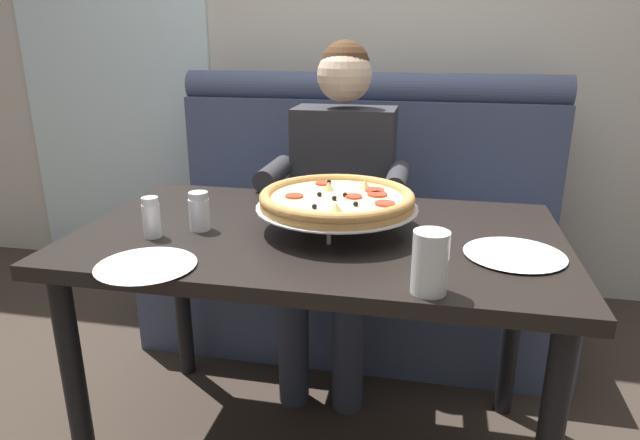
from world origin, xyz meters
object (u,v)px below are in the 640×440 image
at_px(dining_table, 318,261).
at_px(pizza, 337,200).
at_px(shaker_oregano, 152,220).
at_px(booth_bench, 358,243).
at_px(plate_near_left, 515,252).
at_px(drinking_glass, 430,266).
at_px(shaker_pepper_flakes, 200,214).
at_px(patio_chair, 189,148).
at_px(diner_main, 339,191).
at_px(plate_near_right, 146,263).

height_order(dining_table, pizza, pizza).
height_order(dining_table, shaker_oregano, shaker_oregano).
distance_m(booth_bench, dining_table, 0.91).
bearing_deg(booth_bench, plate_near_left, -61.32).
relative_size(plate_near_left, drinking_glass, 1.82).
relative_size(shaker_pepper_flakes, patio_chair, 0.13).
bearing_deg(shaker_pepper_flakes, shaker_oregano, -140.91).
xyz_separation_m(dining_table, pizza, (0.05, 0.02, 0.18)).
height_order(shaker_oregano, patio_chair, shaker_oregano).
bearing_deg(dining_table, shaker_pepper_flakes, -170.14).
xyz_separation_m(shaker_pepper_flakes, drinking_glass, (0.65, -0.28, 0.01)).
xyz_separation_m(pizza, drinking_glass, (0.27, -0.37, -0.03)).
xyz_separation_m(shaker_oregano, drinking_glass, (0.75, -0.20, 0.01)).
height_order(plate_near_left, patio_chair, patio_chair).
relative_size(diner_main, plate_near_left, 5.05).
relative_size(booth_bench, drinking_glass, 12.60).
height_order(shaker_oregano, plate_near_right, shaker_oregano).
relative_size(shaker_oregano, plate_near_right, 0.47).
height_order(shaker_oregano, plate_near_left, shaker_oregano).
relative_size(dining_table, plate_near_left, 5.38).
bearing_deg(plate_near_left, shaker_pepper_flakes, 178.04).
xyz_separation_m(dining_table, plate_near_right, (-0.35, -0.34, 0.10)).
height_order(dining_table, shaker_pepper_flakes, shaker_pepper_flakes).
xyz_separation_m(pizza, plate_near_left, (0.47, -0.11, -0.08)).
bearing_deg(shaker_pepper_flakes, plate_near_left, -1.96).
bearing_deg(patio_chair, shaker_pepper_flakes, -64.45).
height_order(booth_bench, plate_near_right, booth_bench).
distance_m(shaker_oregano, plate_near_left, 0.96).
distance_m(shaker_pepper_flakes, plate_near_left, 0.86).
xyz_separation_m(diner_main, plate_near_right, (-0.31, -0.95, 0.06)).
bearing_deg(patio_chair, booth_bench, -43.24).
bearing_deg(booth_bench, dining_table, -90.00).
relative_size(plate_near_right, drinking_glass, 1.74).
xyz_separation_m(booth_bench, plate_near_left, (0.52, -0.96, 0.37)).
xyz_separation_m(plate_near_left, patio_chair, (-1.93, 2.28, -0.24)).
relative_size(plate_near_left, patio_chair, 0.29).
relative_size(shaker_pepper_flakes, drinking_glass, 0.80).
height_order(shaker_oregano, shaker_pepper_flakes, shaker_oregano).
height_order(pizza, drinking_glass, drinking_glass).
relative_size(diner_main, patio_chair, 1.48).
relative_size(dining_table, pizza, 2.96).
bearing_deg(pizza, shaker_oregano, -161.28).
relative_size(diner_main, plate_near_right, 5.28).
bearing_deg(plate_near_left, shaker_oregano, -176.74).
height_order(pizza, shaker_pepper_flakes, pizza).
distance_m(diner_main, pizza, 0.60).
distance_m(shaker_pepper_flakes, drinking_glass, 0.71).
xyz_separation_m(booth_bench, drinking_glass, (0.32, -1.21, 0.42)).
bearing_deg(dining_table, patio_chair, 122.72).
height_order(plate_near_right, patio_chair, patio_chair).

